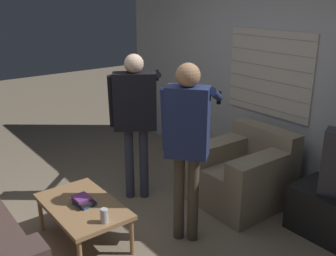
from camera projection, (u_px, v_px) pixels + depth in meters
name	position (u px, v px, depth m)	size (l,w,h in m)	color
ground_plane	(116.00, 234.00, 3.78)	(16.00, 16.00, 0.00)	#7F705B
wall_back	(264.00, 77.00, 4.54)	(5.20, 0.08, 2.55)	#ADB2B7
armchair_beige	(245.00, 174.00, 4.28)	(0.84, 0.92, 0.81)	gray
coffee_table	(83.00, 208.00, 3.55)	(0.93, 0.57, 0.39)	#9E754C
person_left_standing	(135.00, 109.00, 4.17)	(0.57, 0.81, 1.61)	#33384C
person_right_standing	(187.00, 133.00, 3.40)	(0.47, 0.80, 1.66)	#4C4233
book_stack	(83.00, 201.00, 3.53)	(0.21, 0.17, 0.08)	#284C89
soda_can	(104.00, 216.00, 3.24)	(0.07, 0.07, 0.13)	silver
spare_remote	(77.00, 199.00, 3.61)	(0.11, 0.13, 0.02)	white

